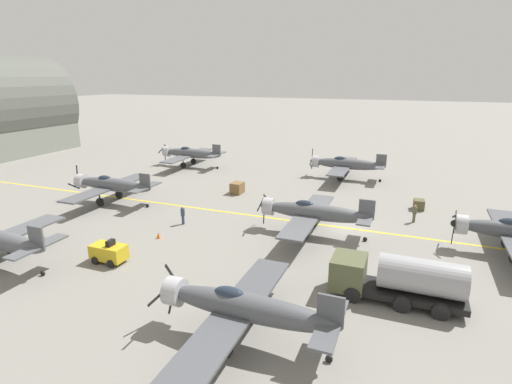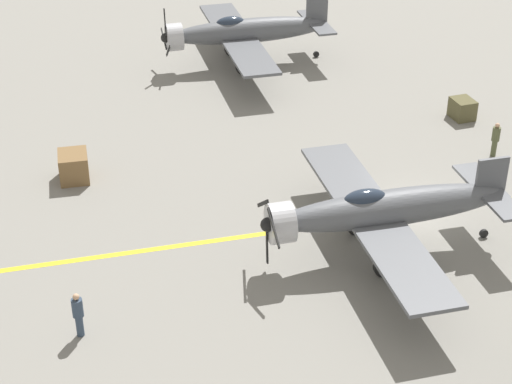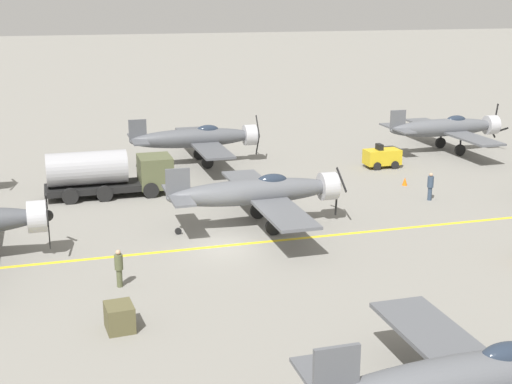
{
  "view_description": "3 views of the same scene",
  "coord_description": "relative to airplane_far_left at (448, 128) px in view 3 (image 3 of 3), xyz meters",
  "views": [
    {
      "loc": [
        -34.66,
        -4.88,
        13.47
      ],
      "look_at": [
        -3.57,
        7.32,
        3.61
      ],
      "focal_mm": 28.0,
      "sensor_mm": 36.0,
      "label": 1
    },
    {
      "loc": [
        -28.27,
        14.08,
        19.23
      ],
      "look_at": [
        -0.78,
        7.03,
        2.51
      ],
      "focal_mm": 60.0,
      "sensor_mm": 36.0,
      "label": 2
    },
    {
      "loc": [
        33.6,
        -8.23,
        12.52
      ],
      "look_at": [
        -0.54,
        1.72,
        2.59
      ],
      "focal_mm": 50.0,
      "sensor_mm": 36.0,
      "label": 3
    }
  ],
  "objects": [
    {
      "name": "ground_plane",
      "position": [
        16.8,
        -22.66,
        -2.01
      ],
      "size": [
        400.0,
        400.0,
        0.0
      ],
      "primitive_type": "plane",
      "color": "gray"
    },
    {
      "name": "taxiway_stripe",
      "position": [
        16.8,
        -22.66,
        -2.01
      ],
      "size": [
        0.3,
        160.0,
        0.01
      ],
      "primitive_type": "cube",
      "color": "yellow",
      "rests_on": "ground"
    },
    {
      "name": "airplane_far_left",
      "position": [
        0.0,
        0.0,
        0.0
      ],
      "size": [
        12.0,
        9.98,
        3.79
      ],
      "rotation": [
        0.0,
        0.0,
        -0.22
      ],
      "color": "#56595E",
      "rests_on": "ground"
    },
    {
      "name": "airplane_mid_center",
      "position": [
        14.34,
        -20.19,
        0.0
      ],
      "size": [
        12.0,
        9.98,
        3.65
      ],
      "rotation": [
        0.0,
        0.0,
        -0.05
      ],
      "color": "#585A5F",
      "rests_on": "ground"
    },
    {
      "name": "airplane_mid_right",
      "position": [
        34.88,
        -19.66,
        0.0
      ],
      "size": [
        12.0,
        9.98,
        3.79
      ],
      "rotation": [
        0.0,
        0.0,
        -0.29
      ],
      "color": "#53565B",
      "rests_on": "ground"
    },
    {
      "name": "airplane_mid_left",
      "position": [
        -1.39,
        -20.33,
        0.0
      ],
      "size": [
        12.0,
        9.98,
        3.65
      ],
      "rotation": [
        0.0,
        0.0,
        0.22
      ],
      "color": "#4E5156",
      "rests_on": "ground"
    },
    {
      "name": "fuel_tanker",
      "position": [
        5.62,
        -27.57,
        -0.5
      ],
      "size": [
        2.68,
        8.0,
        2.98
      ],
      "color": "black",
      "rests_on": "ground"
    },
    {
      "name": "tow_tractor",
      "position": [
        3.41,
        -7.43,
        -1.22
      ],
      "size": [
        1.57,
        2.6,
        1.79
      ],
      "color": "gold",
      "rests_on": "ground"
    },
    {
      "name": "ground_crew_walking",
      "position": [
        20.64,
        -28.5,
        -1.07
      ],
      "size": [
        0.38,
        0.38,
        1.73
      ],
      "color": "#515638",
      "rests_on": "ground"
    },
    {
      "name": "ground_crew_inspecting",
      "position": [
        12.22,
        -8.41,
        -1.05
      ],
      "size": [
        0.38,
        0.38,
        1.76
      ],
      "color": "#334256",
      "rests_on": "ground"
    },
    {
      "name": "supply_crate_by_tanker",
      "position": [
        24.86,
        -28.92,
        -1.49
      ],
      "size": [
        1.32,
        1.13,
        1.04
      ],
      "primitive_type": "cube",
      "rotation": [
        0.0,
        0.0,
        0.07
      ],
      "color": "brown",
      "rests_on": "ground"
    },
    {
      "name": "traffic_cone",
      "position": [
        8.54,
        -8.21,
        -1.74
      ],
      "size": [
        0.36,
        0.36,
        0.55
      ],
      "primitive_type": "cone",
      "color": "orange",
      "rests_on": "ground"
    }
  ]
}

